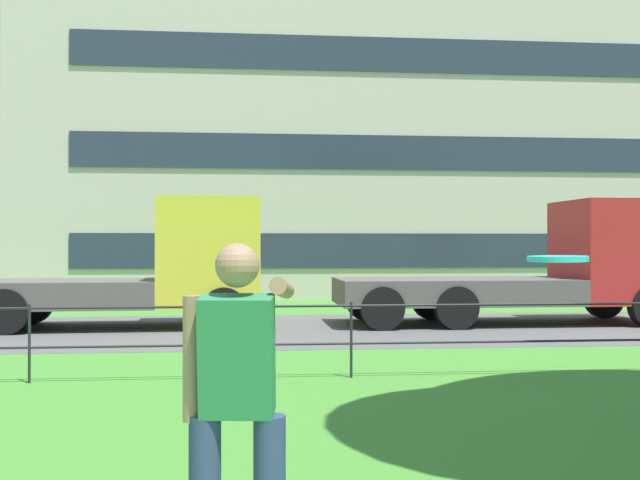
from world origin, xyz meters
TOP-DOWN VIEW (x-y plane):
  - street_strip at (0.00, 16.79)m, footprint 80.00×6.51m
  - park_fence at (0.00, 10.84)m, footprint 33.07×0.04m
  - person_thrower at (-1.46, 4.51)m, footprint 0.59×0.76m
  - frisbee at (-0.02, 4.02)m, footprint 0.38×0.38m
  - flatbed_truck_center at (-3.63, 17.46)m, footprint 7.36×2.60m
  - flatbed_truck_far_right at (5.41, 17.45)m, footprint 7.31×2.45m
  - apartment_building_background at (4.12, 30.18)m, footprint 26.06×10.42m

SIDE VIEW (x-z plane):
  - street_strip at x=0.00m, z-range 0.00..0.01m
  - park_fence at x=0.00m, z-range 0.17..1.17m
  - person_thrower at x=-1.46m, z-range 0.07..1.84m
  - flatbed_truck_center at x=-3.63m, z-range -0.16..2.59m
  - flatbed_truck_far_right at x=5.41m, z-range -0.16..2.59m
  - frisbee at x=-0.02m, z-range 1.68..1.71m
  - apartment_building_background at x=4.12m, z-range 0.01..19.19m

